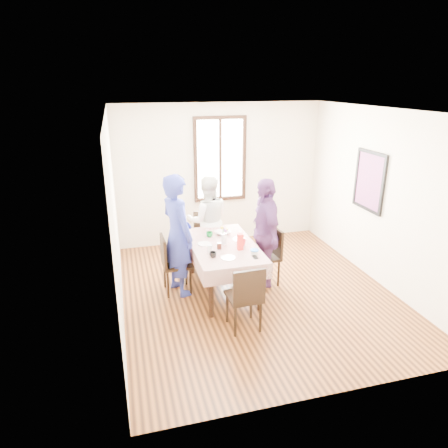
{
  "coord_description": "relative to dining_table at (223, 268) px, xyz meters",
  "views": [
    {
      "loc": [
        -1.9,
        -5.18,
        3.07
      ],
      "look_at": [
        -0.48,
        0.14,
        1.1
      ],
      "focal_mm": 32.26,
      "sensor_mm": 36.0,
      "label": 1
    }
  ],
  "objects": [
    {
      "name": "ground",
      "position": [
        0.48,
        -0.19,
        -0.38
      ],
      "size": [
        4.5,
        4.5,
        0.0
      ],
      "primitive_type": "plane",
      "color": "black",
      "rests_on": "ground"
    },
    {
      "name": "back_wall",
      "position": [
        0.48,
        2.06,
        0.98
      ],
      "size": [
        4.0,
        0.0,
        4.0
      ],
      "primitive_type": "plane",
      "rotation": [
        1.57,
        0.0,
        0.0
      ],
      "color": "beige",
      "rests_on": "ground"
    },
    {
      "name": "right_wall",
      "position": [
        2.48,
        -0.19,
        0.98
      ],
      "size": [
        0.0,
        4.5,
        4.5
      ],
      "primitive_type": "plane",
      "rotation": [
        1.57,
        0.0,
        -1.57
      ],
      "color": "beige",
      "rests_on": "ground"
    },
    {
      "name": "window_frame",
      "position": [
        0.48,
        2.04,
        1.27
      ],
      "size": [
        1.02,
        0.06,
        1.62
      ],
      "primitive_type": "cube",
      "color": "black",
      "rests_on": "back_wall"
    },
    {
      "name": "window_pane",
      "position": [
        0.48,
        2.05,
        1.27
      ],
      "size": [
        0.9,
        0.02,
        1.5
      ],
      "primitive_type": "cube",
      "color": "white",
      "rests_on": "back_wall"
    },
    {
      "name": "art_poster",
      "position": [
        2.46,
        0.11,
        1.18
      ],
      "size": [
        0.04,
        0.76,
        0.96
      ],
      "primitive_type": "cube",
      "color": "red",
      "rests_on": "right_wall"
    },
    {
      "name": "dining_table",
      "position": [
        0.0,
        0.0,
        0.0
      ],
      "size": [
        0.83,
        1.51,
        0.75
      ],
      "primitive_type": "cube",
      "color": "black",
      "rests_on": "ground"
    },
    {
      "name": "tablecloth",
      "position": [
        0.0,
        0.0,
        0.38
      ],
      "size": [
        0.95,
        1.63,
        0.01
      ],
      "primitive_type": "cube",
      "color": "#4E0202",
      "rests_on": "dining_table"
    },
    {
      "name": "chair_left",
      "position": [
        -0.69,
        0.14,
        0.08
      ],
      "size": [
        0.43,
        0.43,
        0.91
      ],
      "primitive_type": "cube",
      "rotation": [
        0.0,
        0.0,
        -1.55
      ],
      "color": "black",
      "rests_on": "ground"
    },
    {
      "name": "chair_right",
      "position": [
        0.69,
        0.05,
        0.08
      ],
      "size": [
        0.46,
        0.46,
        0.91
      ],
      "primitive_type": "cube",
      "rotation": [
        0.0,
        0.0,
        1.66
      ],
      "color": "black",
      "rests_on": "ground"
    },
    {
      "name": "chair_far",
      "position": [
        0.0,
        1.04,
        0.08
      ],
      "size": [
        0.43,
        0.43,
        0.91
      ],
      "primitive_type": "cube",
      "rotation": [
        0.0,
        0.0,
        3.16
      ],
      "color": "black",
      "rests_on": "ground"
    },
    {
      "name": "chair_near",
      "position": [
        0.0,
        -1.04,
        0.08
      ],
      "size": [
        0.43,
        0.43,
        0.91
      ],
      "primitive_type": "cube",
      "rotation": [
        0.0,
        0.0,
        0.03
      ],
      "color": "black",
      "rests_on": "ground"
    },
    {
      "name": "person_left",
      "position": [
        -0.67,
        0.14,
        0.55
      ],
      "size": [
        0.64,
        0.78,
        1.84
      ],
      "primitive_type": "imported",
      "rotation": [
        0.0,
        0.0,
        1.92
      ],
      "color": "navy",
      "rests_on": "ground"
    },
    {
      "name": "person_far",
      "position": [
        0.0,
        1.02,
        0.41
      ],
      "size": [
        0.83,
        0.67,
        1.58
      ],
      "primitive_type": "imported",
      "rotation": [
        0.0,
        0.0,
        3.04
      ],
      "color": "white",
      "rests_on": "ground"
    },
    {
      "name": "person_right",
      "position": [
        0.67,
        0.05,
        0.49
      ],
      "size": [
        0.48,
        1.03,
        1.72
      ],
      "primitive_type": "imported",
      "rotation": [
        0.0,
        0.0,
        -1.63
      ],
      "color": "#593066",
      "rests_on": "ground"
    },
    {
      "name": "mug_black",
      "position": [
        -0.26,
        -0.42,
        0.43
      ],
      "size": [
        0.13,
        0.13,
        0.08
      ],
      "primitive_type": "imported",
      "rotation": [
        0.0,
        0.0,
        -0.4
      ],
      "color": "black",
      "rests_on": "tablecloth"
    },
    {
      "name": "mug_flag",
      "position": [
        0.27,
        -0.12,
        0.43
      ],
      "size": [
        0.14,
        0.14,
        0.09
      ],
      "primitive_type": "imported",
      "rotation": [
        0.0,
        0.0,
        0.84
      ],
      "color": "red",
      "rests_on": "tablecloth"
    },
    {
      "name": "mug_green",
      "position": [
        -0.13,
        0.35,
        0.43
      ],
      "size": [
        0.15,
        0.15,
        0.08
      ],
      "primitive_type": "imported",
      "rotation": [
        0.0,
        0.0,
        -0.76
      ],
      "color": "#0C7226",
      "rests_on": "tablecloth"
    },
    {
      "name": "serving_bowl",
      "position": [
        0.1,
        0.4,
        0.41
      ],
      "size": [
        0.28,
        0.28,
        0.06
      ],
      "primitive_type": "imported",
      "rotation": [
        0.0,
        0.0,
        0.3
      ],
      "color": "white",
      "rests_on": "tablecloth"
    },
    {
      "name": "juice_carton",
      "position": [
        0.18,
        -0.26,
        0.51
      ],
      "size": [
        0.08,
        0.08,
        0.24
      ],
      "primitive_type": "cube",
      "color": "red",
      "rests_on": "tablecloth"
    },
    {
      "name": "butter_tub",
      "position": [
        0.33,
        -0.46,
        0.41
      ],
      "size": [
        0.11,
        0.11,
        0.05
      ],
      "primitive_type": "cylinder",
      "color": "white",
      "rests_on": "tablecloth"
    },
    {
      "name": "jam_jar",
      "position": [
        -0.1,
        -0.16,
        0.43
      ],
      "size": [
        0.07,
        0.07,
        0.09
      ],
      "primitive_type": "cylinder",
      "color": "black",
      "rests_on": "tablecloth"
    },
    {
      "name": "drinking_glass",
      "position": [
        -0.25,
        -0.22,
        0.44
      ],
      "size": [
        0.07,
        0.07,
        0.1
      ],
      "primitive_type": "cylinder",
      "color": "silver",
      "rests_on": "tablecloth"
    },
    {
      "name": "smartphone",
      "position": [
        0.31,
        -0.57,
        0.39
      ],
      "size": [
        0.06,
        0.12,
        0.01
      ],
      "primitive_type": "cube",
      "color": "black",
      "rests_on": "tablecloth"
    },
    {
      "name": "flower_vase",
      "position": [
        0.02,
        0.02,
        0.47
      ],
      "size": [
        0.08,
        0.08,
        0.16
      ],
      "primitive_type": "cylinder",
      "color": "silver",
      "rests_on": "tablecloth"
    },
    {
      "name": "plate_left",
      "position": [
        -0.27,
        0.07,
        0.39
      ],
      "size": [
        0.2,
        0.2,
        0.01
      ],
      "primitive_type": "cylinder",
      "color": "white",
      "rests_on": "tablecloth"
    },
    {
      "name": "plate_right",
      "position": [
        0.29,
        0.11,
        0.39
      ],
      "size": [
        0.2,
        0.2,
        0.01
      ],
      "primitive_type": "cylinder",
      "color": "white",
      "rests_on": "tablecloth"
    },
    {
      "name": "plate_near",
      "position": [
        -0.06,
        -0.51,
        0.39
      ],
      "size": [
        0.2,
        0.2,
        0.01
      ],
      "primitive_type": "cylinder",
      "color": "white",
      "rests_on": "tablecloth"
    },
    {
      "name": "butter_lid",
      "position": [
        0.33,
        -0.46,
        0.45
      ],
      "size": [
        0.12,
        0.12,
        0.01
      ],
      "primitive_type": "cylinder",
      "color": "blue",
      "rests_on": "butter_tub"
    },
    {
      "name": "flower_bunch",
      "position": [
        0.02,
        0.02,
        0.6
      ],
      "size": [
        0.09,
        0.09,
        0.1
      ],
      "primitive_type": null,
      "color": "yellow",
      "rests_on": "flower_vase"
    }
  ]
}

